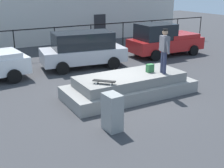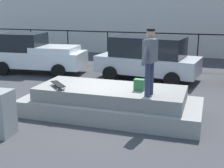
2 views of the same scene
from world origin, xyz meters
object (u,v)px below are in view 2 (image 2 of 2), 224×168
object	(u,v)px
skateboarder	(150,57)
backpack	(139,85)
car_silver_hatchback_mid	(148,57)
car_white_pickup_near	(35,53)
utility_box	(2,114)
skateboard	(58,84)

from	to	relation	value
skateboarder	backpack	distance (m)	1.00
backpack	car_silver_hatchback_mid	bearing A→B (deg)	98.38
car_white_pickup_near	utility_box	world-z (taller)	car_white_pickup_near
utility_box	car_silver_hatchback_mid	bearing A→B (deg)	69.46
skateboarder	backpack	world-z (taller)	skateboarder
car_white_pickup_near	car_silver_hatchback_mid	distance (m)	5.40
backpack	car_silver_hatchback_mid	size ratio (longest dim) A/B	0.07
backpack	car_white_pickup_near	distance (m)	7.67
skateboard	backpack	xyz separation A→B (m)	(2.30, 0.42, 0.06)
skateboarder	utility_box	xyz separation A→B (m)	(-3.30, -1.74, -1.29)
skateboarder	utility_box	distance (m)	3.95
skateboarder	car_white_pickup_near	distance (m)	8.24
car_white_pickup_near	backpack	bearing A→B (deg)	-37.02
car_white_pickup_near	utility_box	xyz separation A→B (m)	(3.18, -6.75, -0.36)
skateboard	car_silver_hatchback_mid	world-z (taller)	car_silver_hatchback_mid
skateboarder	backpack	bearing A→B (deg)	132.08
car_white_pickup_near	car_silver_hatchback_mid	xyz separation A→B (m)	(5.39, 0.25, 0.04)
car_white_pickup_near	car_silver_hatchback_mid	world-z (taller)	car_white_pickup_near
backpack	skateboard	bearing A→B (deg)	-169.92
skateboard	car_white_pickup_near	bearing A→B (deg)	127.22
car_white_pickup_near	utility_box	bearing A→B (deg)	-64.78
car_white_pickup_near	car_silver_hatchback_mid	bearing A→B (deg)	2.64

